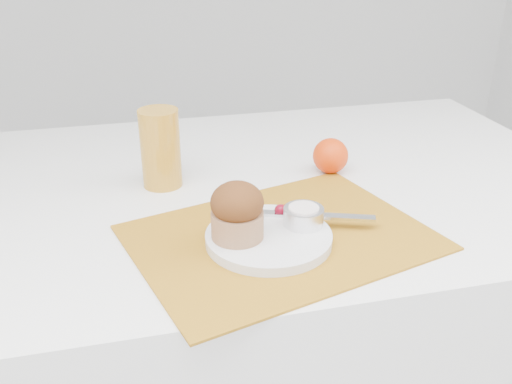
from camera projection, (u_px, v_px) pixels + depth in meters
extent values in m
cube|color=white|center=(275.00, 336.00, 1.24)|extent=(1.20, 0.80, 0.75)
cube|color=#A26A16|center=(281.00, 237.00, 0.87)|extent=(0.51, 0.43, 0.00)
cylinder|color=silver|center=(269.00, 238.00, 0.85)|extent=(0.21, 0.21, 0.02)
cylinder|color=silver|center=(304.00, 216.00, 0.87)|extent=(0.08, 0.08, 0.03)
cylinder|color=silver|center=(304.00, 209.00, 0.86)|extent=(0.05, 0.05, 0.01)
ellipsoid|color=#4F020F|center=(281.00, 210.00, 0.90)|extent=(0.02, 0.02, 0.02)
ellipsoid|color=#630204|center=(287.00, 210.00, 0.90)|extent=(0.02, 0.02, 0.02)
cube|color=silver|center=(312.00, 216.00, 0.89)|extent=(0.19, 0.08, 0.00)
sphere|color=#E93E08|center=(330.00, 156.00, 1.09)|extent=(0.07, 0.07, 0.07)
cylinder|color=#C78A25|center=(160.00, 148.00, 1.02)|extent=(0.09, 0.09, 0.14)
cylinder|color=#AD7953|center=(237.00, 224.00, 0.83)|extent=(0.09, 0.09, 0.04)
ellipsoid|color=#351809|center=(237.00, 202.00, 0.82)|extent=(0.08, 0.08, 0.06)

